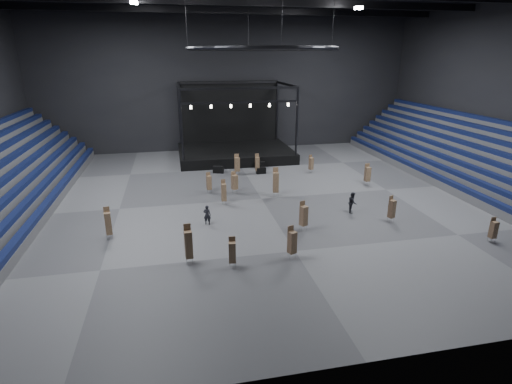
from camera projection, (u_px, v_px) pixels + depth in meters
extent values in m
plane|color=#555558|center=(261.00, 199.00, 36.64)|extent=(50.00, 50.00, 0.00)
cube|color=black|center=(228.00, 82.00, 53.09)|extent=(50.00, 0.20, 18.00)
cube|color=black|center=(389.00, 161.00, 14.26)|extent=(50.00, 0.20, 18.00)
cube|color=#525355|center=(5.00, 213.00, 32.40)|extent=(7.20, 40.00, 0.75)
cube|color=#0B1034|center=(47.00, 203.00, 32.85)|extent=(0.59, 40.00, 0.40)
cube|color=#0B1034|center=(34.00, 195.00, 32.43)|extent=(0.59, 40.00, 0.40)
cube|color=#0B1034|center=(20.00, 187.00, 32.01)|extent=(0.59, 40.00, 0.40)
cube|color=#0B1034|center=(5.00, 179.00, 31.59)|extent=(0.59, 40.00, 0.40)
cube|color=#525355|center=(466.00, 181.00, 40.62)|extent=(7.20, 40.00, 0.75)
cube|color=#0B1034|center=(438.00, 177.00, 39.80)|extent=(0.59, 40.00, 0.40)
cube|color=#525355|center=(471.00, 177.00, 40.58)|extent=(6.30, 40.00, 1.50)
cube|color=#0B1034|center=(448.00, 169.00, 39.73)|extent=(0.59, 40.00, 0.40)
cube|color=#525355|center=(475.00, 173.00, 40.55)|extent=(5.40, 40.00, 2.25)
cube|color=#0B1034|center=(457.00, 162.00, 39.65)|extent=(0.59, 40.00, 0.40)
cube|color=#525355|center=(480.00, 169.00, 40.51)|extent=(4.50, 40.00, 3.00)
cube|color=#0B1034|center=(466.00, 154.00, 39.58)|extent=(0.59, 40.00, 0.40)
cube|color=#525355|center=(484.00, 165.00, 40.47)|extent=(3.60, 40.00, 3.75)
cube|color=#0B1034|center=(475.00, 146.00, 39.50)|extent=(0.59, 40.00, 0.40)
cube|color=#525355|center=(489.00, 162.00, 40.44)|extent=(2.70, 40.00, 4.50)
cube|color=#0B1034|center=(485.00, 138.00, 39.43)|extent=(0.59, 40.00, 0.40)
cube|color=#525355|center=(494.00, 158.00, 40.40)|extent=(1.80, 40.00, 5.25)
cube|color=#0B1034|center=(494.00, 130.00, 39.36)|extent=(0.59, 40.00, 0.40)
cube|color=#525355|center=(498.00, 154.00, 40.36)|extent=(0.90, 40.00, 6.00)
cube|color=#0B1034|center=(503.00, 122.00, 39.28)|extent=(0.59, 40.00, 0.40)
cube|color=black|center=(235.00, 153.00, 50.77)|extent=(14.00, 10.00, 1.20)
cube|color=black|center=(229.00, 112.00, 53.70)|extent=(13.30, 0.30, 8.00)
cylinder|color=black|center=(182.00, 126.00, 43.77)|extent=(0.24, 0.24, 7.80)
cylinder|color=black|center=(179.00, 114.00, 52.28)|extent=(0.24, 0.24, 7.80)
cylinder|color=black|center=(297.00, 122.00, 46.30)|extent=(0.24, 0.24, 7.80)
cylinder|color=black|center=(277.00, 111.00, 54.81)|extent=(0.24, 0.24, 7.80)
cube|color=black|center=(240.00, 88.00, 43.76)|extent=(13.40, 0.25, 0.25)
cube|color=black|center=(229.00, 83.00, 52.26)|extent=(13.40, 0.25, 0.25)
cube|color=black|center=(241.00, 102.00, 44.25)|extent=(13.40, 0.20, 0.20)
cylinder|color=white|center=(191.00, 107.00, 43.32)|extent=(0.24, 0.24, 0.35)
cylinder|color=white|center=(211.00, 107.00, 43.75)|extent=(0.24, 0.24, 0.35)
cylinder|color=white|center=(231.00, 106.00, 44.17)|extent=(0.24, 0.24, 0.35)
cylinder|color=white|center=(250.00, 106.00, 44.59)|extent=(0.24, 0.24, 0.35)
cylinder|color=white|center=(269.00, 105.00, 45.01)|extent=(0.24, 0.24, 0.35)
cylinder|color=white|center=(288.00, 105.00, 45.44)|extent=(0.24, 0.24, 0.35)
torus|color=black|center=(262.00, 49.00, 32.36)|extent=(12.30, 12.30, 0.30)
cylinder|color=black|center=(334.00, 16.00, 32.69)|extent=(0.04, 0.04, 5.00)
cylinder|color=black|center=(248.00, 21.00, 37.09)|extent=(0.04, 0.04, 5.00)
cylinder|color=black|center=(186.00, 13.00, 30.39)|extent=(0.04, 0.04, 5.00)
cylinder|color=black|center=(282.00, 7.00, 25.99)|extent=(0.04, 0.04, 5.00)
cube|color=black|center=(246.00, 2.00, 37.45)|extent=(49.00, 0.35, 0.70)
cube|color=black|center=(233.00, 10.00, 44.85)|extent=(49.00, 0.35, 0.70)
cube|color=white|center=(134.00, 3.00, 32.96)|extent=(0.60, 0.60, 0.25)
cube|color=white|center=(359.00, 8.00, 36.80)|extent=(0.60, 0.60, 0.25)
cube|color=black|center=(218.00, 170.00, 44.45)|extent=(1.28, 0.92, 0.77)
cube|color=black|center=(261.00, 171.00, 44.21)|extent=(1.07, 0.59, 0.69)
cube|color=black|center=(260.00, 165.00, 46.31)|extent=(1.23, 0.76, 0.77)
cylinder|color=silver|center=(233.00, 192.00, 37.78)|extent=(0.03, 0.03, 0.42)
cylinder|color=silver|center=(232.00, 191.00, 38.15)|extent=(0.03, 0.03, 0.42)
cylinder|color=silver|center=(237.00, 192.00, 37.85)|extent=(0.03, 0.03, 0.42)
cylinder|color=silver|center=(237.00, 190.00, 38.22)|extent=(0.03, 0.03, 0.42)
cube|color=#9E7C57|center=(235.00, 182.00, 37.70)|extent=(0.64, 0.64, 1.39)
cube|color=#9E7C57|center=(233.00, 175.00, 37.66)|extent=(0.48, 0.22, 0.76)
cylinder|color=silver|center=(187.00, 262.00, 25.13)|extent=(0.03, 0.03, 0.39)
cylinder|color=silver|center=(186.00, 259.00, 25.48)|extent=(0.03, 0.03, 0.39)
cylinder|color=silver|center=(193.00, 261.00, 25.21)|extent=(0.03, 0.03, 0.39)
cylinder|color=silver|center=(192.00, 259.00, 25.55)|extent=(0.03, 0.03, 0.39)
cube|color=#9E7C57|center=(189.00, 245.00, 24.98)|extent=(0.52, 0.52, 1.82)
cube|color=#9E7C57|center=(187.00, 231.00, 24.87)|extent=(0.45, 0.11, 1.00)
cylinder|color=silver|center=(310.00, 171.00, 44.49)|extent=(0.03, 0.03, 0.35)
cylinder|color=silver|center=(309.00, 171.00, 44.80)|extent=(0.03, 0.03, 0.35)
cylinder|color=silver|center=(313.00, 171.00, 44.56)|extent=(0.03, 0.03, 0.35)
cylinder|color=silver|center=(312.00, 170.00, 44.86)|extent=(0.03, 0.03, 0.35)
cube|color=#9E7C57|center=(311.00, 164.00, 44.40)|extent=(0.52, 0.52, 1.34)
cube|color=#9E7C57|center=(310.00, 158.00, 44.34)|extent=(0.40, 0.17, 0.74)
cylinder|color=silver|center=(491.00, 241.00, 27.99)|extent=(0.03, 0.03, 0.34)
cylinder|color=silver|center=(488.00, 239.00, 28.29)|extent=(0.03, 0.03, 0.34)
cylinder|color=silver|center=(495.00, 241.00, 28.05)|extent=(0.03, 0.03, 0.34)
cylinder|color=silver|center=(492.00, 239.00, 28.35)|extent=(0.03, 0.03, 0.34)
cube|color=#9E7C57|center=(494.00, 230.00, 27.91)|extent=(0.43, 0.43, 1.22)
cube|color=#9E7C57|center=(493.00, 221.00, 27.89)|extent=(0.40, 0.07, 0.67)
cylinder|color=silver|center=(366.00, 184.00, 40.17)|extent=(0.03, 0.03, 0.42)
cylinder|color=silver|center=(364.00, 183.00, 40.54)|extent=(0.03, 0.03, 0.42)
cylinder|color=silver|center=(369.00, 183.00, 40.25)|extent=(0.03, 0.03, 0.42)
cylinder|color=silver|center=(368.00, 182.00, 40.62)|extent=(0.03, 0.03, 0.42)
cube|color=#9E7C57|center=(367.00, 174.00, 40.09)|extent=(0.51, 0.51, 1.45)
cube|color=#9E7C57|center=(367.00, 167.00, 40.06)|extent=(0.48, 0.07, 0.80)
cylinder|color=silver|center=(290.00, 257.00, 25.75)|extent=(0.03, 0.03, 0.39)
cylinder|color=silver|center=(288.00, 254.00, 26.09)|extent=(0.03, 0.03, 0.39)
cylinder|color=silver|center=(295.00, 256.00, 25.82)|extent=(0.03, 0.03, 0.39)
cylinder|color=silver|center=(294.00, 254.00, 26.16)|extent=(0.03, 0.03, 0.39)
cube|color=#9E7C57|center=(292.00, 242.00, 25.65)|extent=(0.60, 0.60, 1.49)
cube|color=#9E7C57|center=(291.00, 231.00, 25.57)|extent=(0.43, 0.22, 0.82)
cylinder|color=silver|center=(236.00, 174.00, 43.55)|extent=(0.03, 0.03, 0.43)
cylinder|color=silver|center=(235.00, 173.00, 43.93)|extent=(0.03, 0.03, 0.43)
cylinder|color=silver|center=(239.00, 173.00, 43.63)|extent=(0.03, 0.03, 0.43)
cylinder|color=silver|center=(239.00, 172.00, 44.01)|extent=(0.03, 0.03, 0.43)
cube|color=#9E7C57|center=(237.00, 164.00, 43.46)|extent=(0.54, 0.54, 1.52)
cube|color=#9E7C57|center=(237.00, 158.00, 43.42)|extent=(0.49, 0.09, 0.83)
cylinder|color=silver|center=(208.00, 192.00, 37.93)|extent=(0.03, 0.03, 0.36)
cylinder|color=silver|center=(207.00, 191.00, 38.24)|extent=(0.03, 0.03, 0.36)
cylinder|color=silver|center=(211.00, 192.00, 38.00)|extent=(0.03, 0.03, 0.36)
cylinder|color=silver|center=(211.00, 190.00, 38.31)|extent=(0.03, 0.03, 0.36)
cube|color=#9E7C57|center=(209.00, 183.00, 37.84)|extent=(0.50, 0.50, 1.34)
cube|color=#9E7C57|center=(208.00, 176.00, 37.79)|extent=(0.41, 0.14, 0.74)
cylinder|color=silver|center=(230.00, 266.00, 24.67)|extent=(0.03, 0.03, 0.36)
cylinder|color=silver|center=(229.00, 263.00, 24.99)|extent=(0.03, 0.03, 0.36)
cylinder|color=silver|center=(236.00, 265.00, 24.74)|extent=(0.03, 0.03, 0.36)
cylinder|color=silver|center=(235.00, 263.00, 25.06)|extent=(0.03, 0.03, 0.36)
cube|color=#9E7C57|center=(232.00, 252.00, 24.59)|extent=(0.49, 0.49, 1.34)
cube|color=#9E7C57|center=(232.00, 242.00, 24.55)|extent=(0.42, 0.11, 0.74)
cylinder|color=silver|center=(390.00, 220.00, 31.40)|extent=(0.03, 0.03, 0.36)
cylinder|color=silver|center=(388.00, 219.00, 31.72)|extent=(0.03, 0.03, 0.36)
cylinder|color=silver|center=(394.00, 220.00, 31.47)|extent=(0.03, 0.03, 0.36)
cylinder|color=silver|center=(391.00, 218.00, 31.79)|extent=(0.03, 0.03, 0.36)
cube|color=#9E7C57|center=(392.00, 209.00, 31.30)|extent=(0.56, 0.56, 1.44)
cube|color=#9E7C57|center=(391.00, 200.00, 31.22)|extent=(0.41, 0.20, 0.79)
cylinder|color=silver|center=(302.00, 229.00, 29.88)|extent=(0.03, 0.03, 0.40)
cylinder|color=silver|center=(300.00, 227.00, 30.23)|extent=(0.03, 0.03, 0.40)
cylinder|color=silver|center=(306.00, 228.00, 29.95)|extent=(0.03, 0.03, 0.40)
cylinder|color=silver|center=(305.00, 226.00, 30.30)|extent=(0.03, 0.03, 0.40)
cube|color=#9E7C57|center=(304.00, 216.00, 29.78)|extent=(0.62, 0.62, 1.52)
cube|color=#9E7C57|center=(302.00, 206.00, 29.70)|extent=(0.45, 0.23, 0.84)
cylinder|color=silver|center=(107.00, 238.00, 28.49)|extent=(0.03, 0.03, 0.36)
cylinder|color=silver|center=(108.00, 236.00, 28.81)|extent=(0.03, 0.03, 0.36)
cylinder|color=silver|center=(112.00, 237.00, 28.56)|extent=(0.03, 0.03, 0.36)
cylinder|color=silver|center=(113.00, 235.00, 28.88)|extent=(0.03, 0.03, 0.36)
cube|color=#9E7C57|center=(108.00, 224.00, 28.35)|extent=(0.51, 0.51, 1.64)
cube|color=#9E7C57|center=(107.00, 213.00, 28.26)|extent=(0.42, 0.13, 0.90)
cylinder|color=silver|center=(274.00, 195.00, 36.99)|extent=(0.03, 0.03, 0.43)
cylinder|color=silver|center=(273.00, 193.00, 37.36)|extent=(0.03, 0.03, 0.43)
cylinder|color=silver|center=(278.00, 195.00, 37.06)|extent=(0.03, 0.03, 0.43)
cylinder|color=silver|center=(277.00, 193.00, 37.44)|extent=(0.03, 0.03, 0.43)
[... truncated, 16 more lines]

